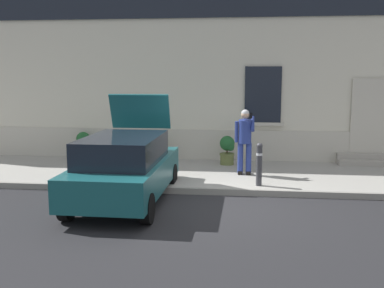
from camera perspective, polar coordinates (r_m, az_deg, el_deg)
name	(u,v)px	position (r m, az deg, el deg)	size (l,w,h in m)	color
ground_plane	(211,206)	(9.85, 2.44, -7.83)	(80.00, 80.00, 0.00)	#232326
sidewalk	(219,174)	(12.54, 3.39, -3.84)	(24.00, 3.60, 0.15)	#99968E
curb_edge	(214,192)	(10.74, 2.81, -6.01)	(24.00, 0.12, 0.15)	gray
building_facade	(225,45)	(14.75, 4.14, 12.32)	(24.00, 1.52, 7.50)	beige
entrance_stoop	(370,160)	(14.48, 21.56, -1.90)	(1.92, 0.64, 0.32)	#9E998E
hatchback_car_teal	(125,167)	(10.05, -8.44, -2.89)	(1.81, 4.08, 2.34)	#165156
bollard_near_person	(259,163)	(10.98, 8.47, -2.35)	(0.15, 0.15, 1.04)	#333338
person_on_phone	(245,138)	(12.04, 6.67, 0.79)	(0.51, 0.46, 1.75)	navy
planter_charcoal	(84,145)	(14.73, -13.50, -0.07)	(0.44, 0.44, 0.86)	#2D2D30
planter_terracotta	(154,146)	(14.06, -4.80, -0.28)	(0.44, 0.44, 0.86)	#B25B38
planter_olive	(227,149)	(13.45, 4.48, -0.69)	(0.44, 0.44, 0.86)	#606B38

